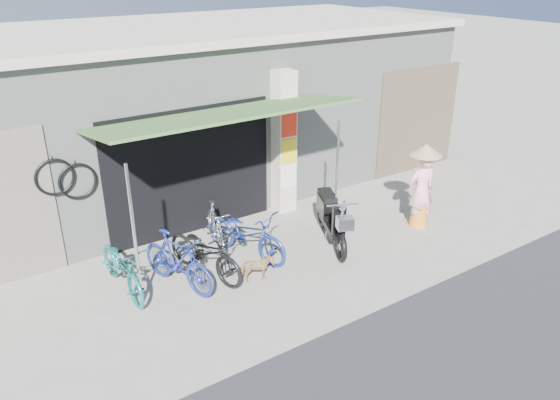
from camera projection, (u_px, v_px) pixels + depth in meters
ground at (321, 268)px, 9.63m from camera, size 80.00×80.00×0.00m
bicycle_shop at (189, 106)px, 12.73m from camera, size 12.30×5.30×3.66m
shop_pillar at (283, 143)px, 11.30m from camera, size 0.42×0.44×3.00m
awning at (226, 117)px, 9.37m from camera, size 4.60×1.88×2.72m
neighbour_right at (417, 120)px, 13.60m from camera, size 2.60×0.06×2.60m
bike_teal at (122, 267)px, 8.80m from camera, size 0.65×1.74×0.90m
bike_blue at (177, 261)px, 8.91m from camera, size 0.93×1.69×0.98m
bike_black at (205, 252)px, 9.24m from camera, size 1.06×1.86×0.92m
bike_silver at (215, 228)px, 10.06m from camera, size 0.81×1.55×0.90m
bike_navy at (246, 233)px, 9.82m from camera, size 1.19×1.91×0.95m
street_dog at (256, 269)px, 9.13m from camera, size 0.63×0.42×0.49m
moped at (331, 218)px, 10.33m from camera, size 0.99×1.86×1.11m
nun at (422, 186)px, 10.83m from camera, size 0.64×0.64×1.73m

